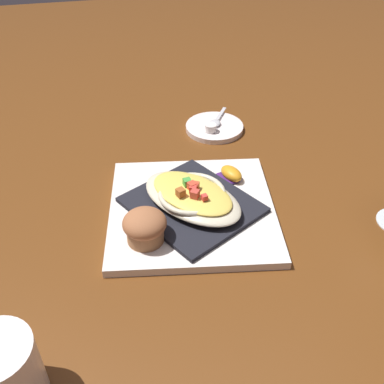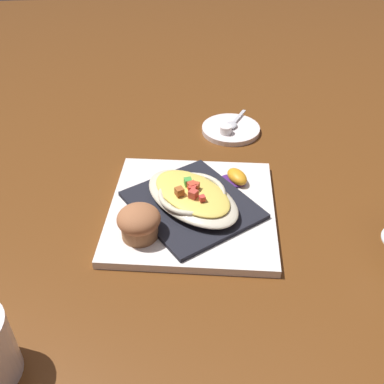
% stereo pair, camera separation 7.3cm
% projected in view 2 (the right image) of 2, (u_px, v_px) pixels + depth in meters
% --- Properties ---
extents(ground_plane, '(2.60, 2.60, 0.00)m').
position_uv_depth(ground_plane, '(192.00, 213.00, 0.76)').
color(ground_plane, brown).
extents(square_plate, '(0.31, 0.31, 0.01)m').
position_uv_depth(square_plate, '(192.00, 210.00, 0.75)').
color(square_plate, white).
rests_on(square_plate, ground_plane).
extents(folded_napkin, '(0.25, 0.24, 0.01)m').
position_uv_depth(folded_napkin, '(192.00, 205.00, 0.75)').
color(folded_napkin, black).
rests_on(folded_napkin, square_plate).
extents(gratin_dish, '(0.21, 0.19, 0.04)m').
position_uv_depth(gratin_dish, '(192.00, 195.00, 0.73)').
color(gratin_dish, beige).
rests_on(gratin_dish, folded_napkin).
extents(muffin, '(0.07, 0.07, 0.05)m').
position_uv_depth(muffin, '(139.00, 222.00, 0.68)').
color(muffin, '#9A633C').
rests_on(muffin, square_plate).
extents(orange_garnish, '(0.05, 0.06, 0.02)m').
position_uv_depth(orange_garnish, '(236.00, 178.00, 0.80)').
color(orange_garnish, '#48206A').
rests_on(orange_garnish, square_plate).
extents(creamer_saucer, '(0.12, 0.12, 0.01)m').
position_uv_depth(creamer_saucer, '(231.00, 129.00, 0.96)').
color(creamer_saucer, white).
rests_on(creamer_saucer, ground_plane).
extents(spoon, '(0.08, 0.06, 0.01)m').
position_uv_depth(spoon, '(232.00, 124.00, 0.96)').
color(spoon, silver).
rests_on(spoon, creamer_saucer).
extents(creamer_cup_0, '(0.02, 0.02, 0.02)m').
position_uv_depth(creamer_cup_0, '(226.00, 130.00, 0.93)').
color(creamer_cup_0, white).
rests_on(creamer_cup_0, creamer_saucer).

